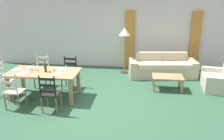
# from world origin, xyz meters

# --- Properties ---
(ground_plane) EXTENTS (9.60, 9.60, 0.02)m
(ground_plane) POSITION_xyz_m (0.00, 0.00, -0.01)
(ground_plane) COLOR #2E553B
(wall_far) EXTENTS (9.60, 0.16, 2.70)m
(wall_far) POSITION_xyz_m (0.00, 3.30, 1.35)
(wall_far) COLOR beige
(wall_far) RESTS_ON ground_plane
(curtain_panel_left) EXTENTS (0.35, 0.08, 2.20)m
(curtain_panel_left) POSITION_xyz_m (0.71, 3.16, 1.10)
(curtain_panel_left) COLOR #C17930
(curtain_panel_left) RESTS_ON ground_plane
(curtain_panel_right) EXTENTS (0.35, 0.08, 2.20)m
(curtain_panel_right) POSITION_xyz_m (3.11, 3.16, 1.10)
(curtain_panel_right) COLOR #C17930
(curtain_panel_right) RESTS_ON ground_plane
(dining_table) EXTENTS (1.90, 0.96, 0.75)m
(dining_table) POSITION_xyz_m (-1.46, 0.14, 0.66)
(dining_table) COLOR #AE7F54
(dining_table) RESTS_ON ground_plane
(dining_chair_near_left) EXTENTS (0.43, 0.41, 0.96)m
(dining_chair_near_left) POSITION_xyz_m (-1.94, -0.61, 0.48)
(dining_chair_near_left) COLOR beige
(dining_chair_near_left) RESTS_ON ground_plane
(dining_chair_near_right) EXTENTS (0.42, 0.40, 0.96)m
(dining_chair_near_right) POSITION_xyz_m (-0.99, -0.64, 0.48)
(dining_chair_near_right) COLOR black
(dining_chair_near_right) RESTS_ON ground_plane
(dining_chair_far_left) EXTENTS (0.43, 0.41, 0.96)m
(dining_chair_far_left) POSITION_xyz_m (-1.87, 0.93, 0.48)
(dining_chair_far_left) COLOR beige
(dining_chair_far_left) RESTS_ON ground_plane
(dining_chair_far_right) EXTENTS (0.44, 0.42, 0.96)m
(dining_chair_far_right) POSITION_xyz_m (-0.99, 0.89, 0.48)
(dining_chair_far_right) COLOR black
(dining_chair_far_right) RESTS_ON ground_plane
(dining_chair_head_west) EXTENTS (0.43, 0.45, 0.96)m
(dining_chair_head_west) POSITION_xyz_m (-2.63, 0.13, 0.48)
(dining_chair_head_west) COLOR beige
(dining_chair_head_west) RESTS_ON ground_plane
(dinner_plate_near_left) EXTENTS (0.24, 0.24, 0.02)m
(dinner_plate_near_left) POSITION_xyz_m (-1.91, -0.11, 0.76)
(dinner_plate_near_left) COLOR white
(dinner_plate_near_left) RESTS_ON dining_table
(fork_near_left) EXTENTS (0.02, 0.17, 0.01)m
(fork_near_left) POSITION_xyz_m (-2.06, -0.11, 0.75)
(fork_near_left) COLOR silver
(fork_near_left) RESTS_ON dining_table
(dinner_plate_near_right) EXTENTS (0.24, 0.24, 0.02)m
(dinner_plate_near_right) POSITION_xyz_m (-1.01, -0.11, 0.76)
(dinner_plate_near_right) COLOR white
(dinner_plate_near_right) RESTS_ON dining_table
(fork_near_right) EXTENTS (0.03, 0.17, 0.01)m
(fork_near_right) POSITION_xyz_m (-1.16, -0.11, 0.75)
(fork_near_right) COLOR silver
(fork_near_right) RESTS_ON dining_table
(dinner_plate_far_left) EXTENTS (0.24, 0.24, 0.02)m
(dinner_plate_far_left) POSITION_xyz_m (-1.91, 0.39, 0.76)
(dinner_plate_far_left) COLOR white
(dinner_plate_far_left) RESTS_ON dining_table
(fork_far_left) EXTENTS (0.03, 0.17, 0.01)m
(fork_far_left) POSITION_xyz_m (-2.06, 0.39, 0.75)
(fork_far_left) COLOR silver
(fork_far_left) RESTS_ON dining_table
(dinner_plate_far_right) EXTENTS (0.24, 0.24, 0.02)m
(dinner_plate_far_right) POSITION_xyz_m (-1.01, 0.39, 0.76)
(dinner_plate_far_right) COLOR white
(dinner_plate_far_right) RESTS_ON dining_table
(fork_far_right) EXTENTS (0.03, 0.17, 0.01)m
(fork_far_right) POSITION_xyz_m (-1.16, 0.39, 0.75)
(fork_far_right) COLOR silver
(fork_far_right) RESTS_ON dining_table
(dinner_plate_head_west) EXTENTS (0.24, 0.24, 0.02)m
(dinner_plate_head_west) POSITION_xyz_m (-2.24, 0.14, 0.76)
(dinner_plate_head_west) COLOR white
(dinner_plate_head_west) RESTS_ON dining_table
(fork_head_west) EXTENTS (0.02, 0.17, 0.01)m
(fork_head_west) POSITION_xyz_m (-2.39, 0.14, 0.75)
(fork_head_west) COLOR silver
(fork_head_west) RESTS_ON dining_table
(wine_bottle) EXTENTS (0.07, 0.07, 0.32)m
(wine_bottle) POSITION_xyz_m (-1.38, 0.11, 0.87)
(wine_bottle) COLOR #143819
(wine_bottle) RESTS_ON dining_table
(wine_glass_near_left) EXTENTS (0.06, 0.06, 0.16)m
(wine_glass_near_left) POSITION_xyz_m (-1.78, -0.01, 0.86)
(wine_glass_near_left) COLOR white
(wine_glass_near_left) RESTS_ON dining_table
(wine_glass_near_right) EXTENTS (0.06, 0.06, 0.16)m
(wine_glass_near_right) POSITION_xyz_m (-0.86, -0.01, 0.86)
(wine_glass_near_right) COLOR white
(wine_glass_near_right) RESTS_ON dining_table
(wine_glass_far_left) EXTENTS (0.06, 0.06, 0.16)m
(wine_glass_far_left) POSITION_xyz_m (-1.78, 0.27, 0.86)
(wine_glass_far_left) COLOR white
(wine_glass_far_left) RESTS_ON dining_table
(wine_glass_far_right) EXTENTS (0.06, 0.06, 0.16)m
(wine_glass_far_right) POSITION_xyz_m (-0.88, 0.30, 0.86)
(wine_glass_far_right) COLOR white
(wine_glass_far_right) RESTS_ON dining_table
(coffee_cup_primary) EXTENTS (0.07, 0.07, 0.09)m
(coffee_cup_primary) POSITION_xyz_m (-1.18, 0.21, 0.80)
(coffee_cup_primary) COLOR beige
(coffee_cup_primary) RESTS_ON dining_table
(coffee_cup_secondary) EXTENTS (0.07, 0.07, 0.09)m
(coffee_cup_secondary) POSITION_xyz_m (-1.81, 0.18, 0.80)
(coffee_cup_secondary) COLOR beige
(coffee_cup_secondary) RESTS_ON dining_table
(candle_tall) EXTENTS (0.05, 0.05, 0.26)m
(candle_tall) POSITION_xyz_m (-1.64, 0.16, 0.82)
(candle_tall) COLOR #998C66
(candle_tall) RESTS_ON dining_table
(candle_short) EXTENTS (0.05, 0.05, 0.18)m
(candle_short) POSITION_xyz_m (-1.26, 0.10, 0.80)
(candle_short) COLOR #998C66
(candle_short) RESTS_ON dining_table
(couch) EXTENTS (2.36, 1.07, 0.80)m
(couch) POSITION_xyz_m (1.90, 2.32, 0.29)
(couch) COLOR tan
(couch) RESTS_ON ground_plane
(coffee_table) EXTENTS (0.90, 0.56, 0.42)m
(coffee_table) POSITION_xyz_m (1.96, 1.11, 0.36)
(coffee_table) COLOR #AE7F54
(coffee_table) RESTS_ON ground_plane
(armchair_upholstered) EXTENTS (0.94, 1.25, 0.72)m
(armchair_upholstered) POSITION_xyz_m (3.52, 1.35, 0.25)
(armchair_upholstered) COLOR #BCB99E
(armchair_upholstered) RESTS_ON ground_plane
(standing_lamp) EXTENTS (0.40, 0.40, 1.64)m
(standing_lamp) POSITION_xyz_m (0.56, 2.51, 1.41)
(standing_lamp) COLOR #332D28
(standing_lamp) RESTS_ON ground_plane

